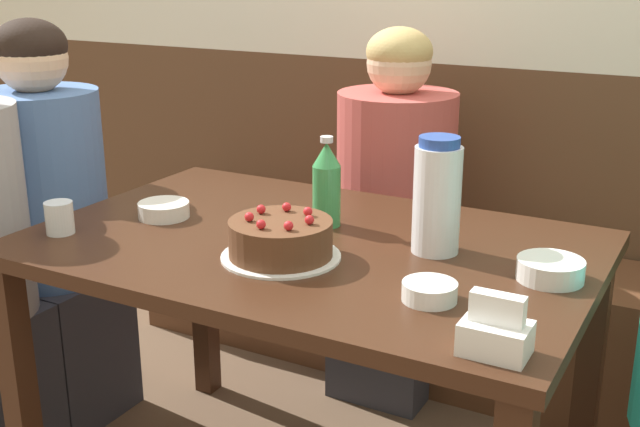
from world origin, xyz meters
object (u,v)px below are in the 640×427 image
object	(u,v)px
glass_water_tall	(59,218)
soju_bottle	(327,184)
person_teal_shirt	(51,235)
bowl_side_dish	(430,292)
bench_seat	(431,310)
person_grey_tee	(394,222)
bowl_soup_white	(550,270)
birthday_cake	(281,239)
water_pitcher	(437,197)
napkin_holder	(496,332)
bowl_rice_small	(164,210)

from	to	relation	value
glass_water_tall	soju_bottle	bearing A→B (deg)	33.87
person_teal_shirt	bowl_side_dish	bearing A→B (deg)	-10.89
bench_seat	person_grey_tee	distance (m)	0.38
bowl_soup_white	person_teal_shirt	world-z (taller)	person_teal_shirt
bowl_side_dish	birthday_cake	bearing A→B (deg)	170.76
soju_bottle	glass_water_tall	xyz separation A→B (m)	(-0.52, -0.35, -0.07)
bowl_soup_white	person_teal_shirt	bearing A→B (deg)	178.72
bench_seat	bowl_side_dish	world-z (taller)	bowl_side_dish
bowl_soup_white	person_grey_tee	xyz separation A→B (m)	(-0.61, 0.65, -0.19)
bench_seat	water_pitcher	xyz separation A→B (m)	(0.28, -0.76, 0.63)
person_teal_shirt	bench_seat	bearing A→B (deg)	40.86
glass_water_tall	person_grey_tee	world-z (taller)	person_grey_tee
napkin_holder	bowl_rice_small	size ratio (longest dim) A/B	0.87
bowl_soup_white	glass_water_tall	world-z (taller)	glass_water_tall
soju_bottle	glass_water_tall	bearing A→B (deg)	-146.13
napkin_holder	person_grey_tee	xyz separation A→B (m)	(-0.61, 1.00, -0.20)
water_pitcher	bowl_rice_small	bearing A→B (deg)	-172.21
napkin_holder	glass_water_tall	size ratio (longest dim) A/B	1.45
water_pitcher	bowl_side_dish	world-z (taller)	water_pitcher
bench_seat	birthday_cake	xyz separation A→B (m)	(0.00, -0.95, 0.55)
glass_water_tall	bowl_rice_small	bearing A→B (deg)	57.24
napkin_holder	glass_water_tall	distance (m)	1.07
birthday_cake	soju_bottle	distance (m)	0.25
bench_seat	person_grey_tee	world-z (taller)	person_grey_tee
bowl_soup_white	bowl_side_dish	distance (m)	0.27
water_pitcher	bowl_soup_white	xyz separation A→B (m)	(0.26, -0.04, -0.10)
water_pitcher	soju_bottle	xyz separation A→B (m)	(-0.29, 0.04, -0.02)
birthday_cake	soju_bottle	bearing A→B (deg)	94.14
glass_water_tall	person_teal_shirt	distance (m)	0.50
water_pitcher	person_teal_shirt	world-z (taller)	person_teal_shirt
birthday_cake	person_grey_tee	bearing A→B (deg)	95.55
napkin_holder	bowl_soup_white	distance (m)	0.36
bench_seat	person_teal_shirt	size ratio (longest dim) A/B	1.79
glass_water_tall	napkin_holder	bearing A→B (deg)	-5.28
glass_water_tall	bowl_side_dish	bearing A→B (deg)	3.20
soju_bottle	person_teal_shirt	world-z (taller)	person_teal_shirt
soju_bottle	person_grey_tee	size ratio (longest dim) A/B	0.19
napkin_holder	person_teal_shirt	xyz separation A→B (m)	(-1.42, 0.39, -0.19)
birthday_cake	soju_bottle	size ratio (longest dim) A/B	1.19
napkin_holder	bowl_side_dish	distance (m)	0.23
bowl_soup_white	bowl_rice_small	xyz separation A→B (m)	(-0.93, -0.05, -0.00)
bowl_rice_small	glass_water_tall	size ratio (longest dim) A/B	1.66
bowl_rice_small	bowl_side_dish	world-z (taller)	bowl_rice_small
bowl_side_dish	napkin_holder	bearing A→B (deg)	-41.15
glass_water_tall	person_teal_shirt	xyz separation A→B (m)	(-0.36, 0.29, -0.19)
water_pitcher	bowl_rice_small	xyz separation A→B (m)	(-0.67, -0.09, -0.11)
birthday_cake	water_pitcher	distance (m)	0.35
soju_bottle	bowl_soup_white	world-z (taller)	soju_bottle
water_pitcher	bowl_rice_small	world-z (taller)	water_pitcher
water_pitcher	person_teal_shirt	size ratio (longest dim) A/B	0.22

